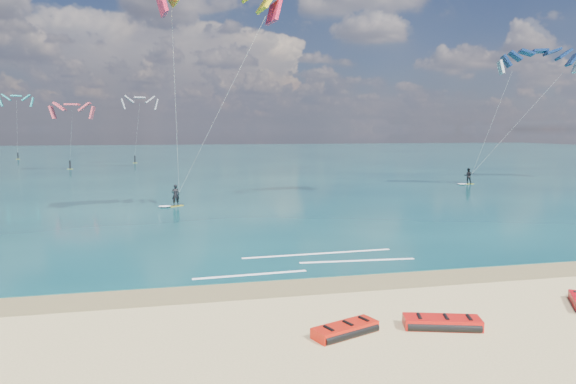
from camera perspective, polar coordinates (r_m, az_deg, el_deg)
The scene contains 9 objects.
ground at distance 57.44m, azimuth -7.43°, elevation 0.49°, with size 320.00×320.00×0.00m, color tan.
wet_sand_strip at distance 21.45m, azimuth 1.41°, elevation -10.44°, with size 320.00×2.40×0.01m, color brown.
sea at distance 121.14m, azimuth -10.09°, elevation 3.83°, with size 320.00×200.00×0.04m, color #0A323A.
packed_kite_left at distance 16.85m, azimuth 6.37°, elevation -15.47°, with size 2.40×1.09×0.39m, color red, non-canonical shape.
packed_kite_mid at distance 17.98m, azimuth 16.72°, elevation -14.25°, with size 2.66×1.16×0.42m, color red, non-canonical shape.
kitesurfer_main at distance 40.03m, azimuth -10.12°, elevation 10.93°, with size 10.78×8.85×18.16m.
kitesurfer_far at distance 62.63m, azimuth 22.92°, elevation 8.29°, with size 11.79×8.20×16.37m.
shoreline_foam at distance 25.27m, azimuth 2.87°, elevation -7.65°, with size 10.91×3.62×0.01m.
distant_kites at distance 102.81m, azimuth -22.77°, elevation 6.21°, with size 31.85×34.59×13.31m.
Camera 1 is at (-4.90, -16.87, 6.42)m, focal length 32.00 mm.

